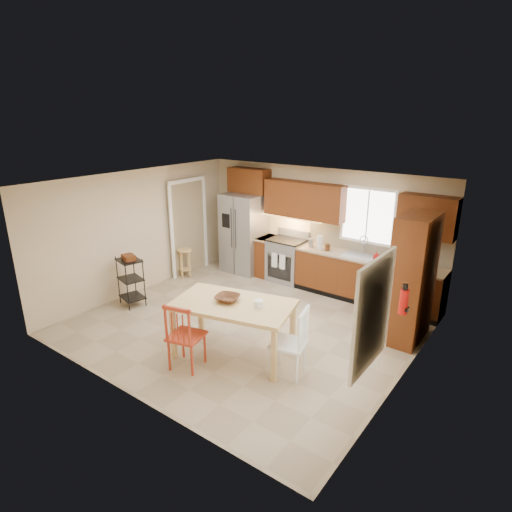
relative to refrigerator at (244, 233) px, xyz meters
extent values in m
plane|color=tan|center=(1.70, -2.12, -0.91)|extent=(5.50, 5.50, 0.00)
cube|color=silver|center=(1.70, -2.12, 1.59)|extent=(5.50, 5.00, 0.02)
cube|color=#CCB793|center=(1.70, 0.38, 0.34)|extent=(5.50, 0.02, 2.50)
cube|color=#CCB793|center=(1.70, -4.62, 0.34)|extent=(5.50, 0.02, 2.50)
cube|color=#CCB793|center=(-1.05, -2.12, 0.34)|extent=(0.02, 5.00, 2.50)
cube|color=#CCB793|center=(4.45, -2.12, 0.34)|extent=(0.02, 5.00, 2.50)
cube|color=gray|center=(0.00, 0.00, 0.00)|extent=(0.92, 0.75, 1.82)
cube|color=gray|center=(1.15, 0.06, -0.45)|extent=(0.76, 0.63, 0.92)
cube|color=#5F2B11|center=(0.60, 0.08, -0.46)|extent=(0.30, 0.60, 0.90)
cube|color=#5F2B11|center=(2.99, 0.08, -0.46)|extent=(2.92, 0.60, 0.90)
cube|color=black|center=(3.55, -0.22, -0.46)|extent=(0.60, 0.02, 0.78)
cube|color=beige|center=(2.99, 0.36, 0.27)|extent=(2.92, 0.03, 0.55)
cube|color=#582B0E|center=(0.00, 0.20, 1.19)|extent=(1.00, 0.35, 0.55)
cube|color=#582B0E|center=(1.45, 0.20, 0.92)|extent=(1.80, 0.35, 0.75)
cube|color=#582B0E|center=(3.95, 0.20, 0.92)|extent=(1.00, 0.35, 0.75)
cube|color=white|center=(2.80, 0.35, 0.74)|extent=(1.12, 0.04, 1.12)
cube|color=gray|center=(2.80, 0.08, -0.05)|extent=(0.62, 0.46, 0.16)
cube|color=#FFBF66|center=(1.15, 0.17, 0.52)|extent=(1.60, 0.30, 0.01)
imported|color=#B3100C|center=(3.18, -0.02, 0.09)|extent=(0.09, 0.09, 0.19)
cylinder|color=silver|center=(1.95, 0.03, 0.13)|extent=(0.12, 0.12, 0.28)
cylinder|color=gray|center=(1.75, 0.03, 0.08)|extent=(0.11, 0.11, 0.18)
cylinder|color=#4E2915|center=(2.15, 0.00, 0.06)|extent=(0.10, 0.10, 0.14)
cube|color=#5F2B11|center=(4.13, -0.93, 0.14)|extent=(0.50, 0.95, 2.10)
cylinder|color=#B3100C|center=(4.33, -1.98, 0.19)|extent=(0.12, 0.12, 0.36)
cube|color=white|center=(4.38, -3.27, 0.54)|extent=(0.04, 1.02, 1.32)
cube|color=#8C7A59|center=(-0.97, -0.82, 0.14)|extent=(0.04, 0.95, 2.10)
imported|color=#4E2915|center=(2.05, -3.03, -0.03)|extent=(0.44, 0.44, 0.09)
cylinder|color=silver|center=(2.55, -2.92, 0.00)|extent=(0.18, 0.18, 0.17)
camera|label=1|loc=(5.88, -7.49, 2.67)|focal=30.00mm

